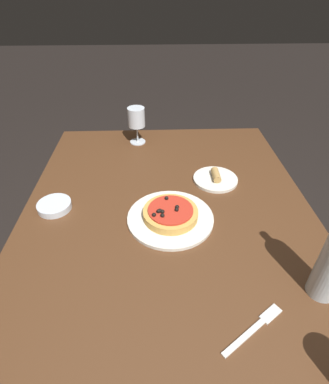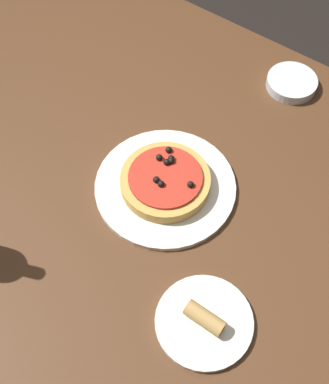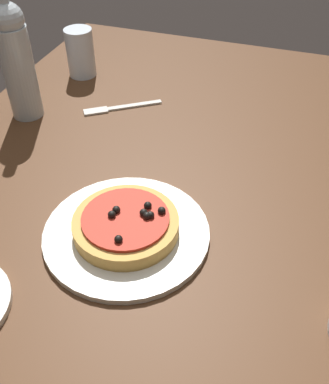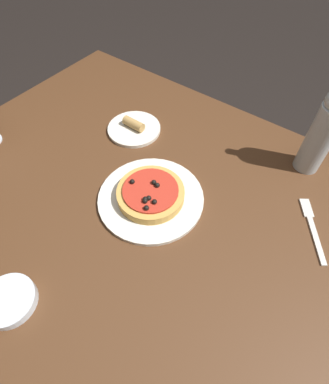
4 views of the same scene
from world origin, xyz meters
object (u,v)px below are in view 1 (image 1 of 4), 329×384
object	(u,v)px
dining_table	(170,253)
fork	(256,327)
dinner_plate	(170,218)
pizza	(170,213)
side_bowl	(54,206)
wine_glass	(136,118)
side_plate	(215,179)

from	to	relation	value
dining_table	fork	xyz separation A→B (m)	(-0.31, -0.19, 0.08)
dining_table	dinner_plate	size ratio (longest dim) A/B	5.38
pizza	side_bowl	size ratio (longest dim) A/B	1.56
dining_table	wine_glass	xyz separation A→B (m)	(0.66, 0.12, 0.20)
pizza	wine_glass	xyz separation A→B (m)	(0.57, 0.13, 0.10)
dining_table	side_plate	distance (m)	0.38
wine_glass	side_bowl	bearing A→B (deg)	150.59
fork	side_plate	size ratio (longest dim) A/B	0.98
dining_table	fork	bearing A→B (deg)	-148.07
side_bowl	side_plate	distance (m)	0.63
pizza	dinner_plate	bearing A→B (deg)	-70.04
pizza	fork	world-z (taller)	pizza
wine_glass	side_plate	size ratio (longest dim) A/B	0.98
dining_table	wine_glass	distance (m)	0.70
side_bowl	fork	size ratio (longest dim) A/B	0.69
dining_table	side_plate	bearing A→B (deg)	-32.71
pizza	side_bowl	bearing A→B (deg)	79.76
dining_table	pizza	xyz separation A→B (m)	(0.09, -0.01, 0.10)
dining_table	dinner_plate	world-z (taller)	dinner_plate
side_bowl	fork	world-z (taller)	side_bowl
dining_table	fork	distance (m)	0.37
wine_glass	dinner_plate	bearing A→B (deg)	-167.12
wine_glass	pizza	bearing A→B (deg)	-167.16
dining_table	side_plate	xyz separation A→B (m)	(0.31, -0.20, 0.08)
fork	side_bowl	bearing A→B (deg)	107.22
dining_table	side_bowl	world-z (taller)	side_bowl
side_bowl	side_plate	bearing A→B (deg)	-75.89
fork	dining_table	bearing A→B (deg)	87.24
wine_glass	side_plate	world-z (taller)	wine_glass
dinner_plate	fork	bearing A→B (deg)	-154.75
wine_glass	fork	bearing A→B (deg)	-161.85
fork	side_plate	distance (m)	0.62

